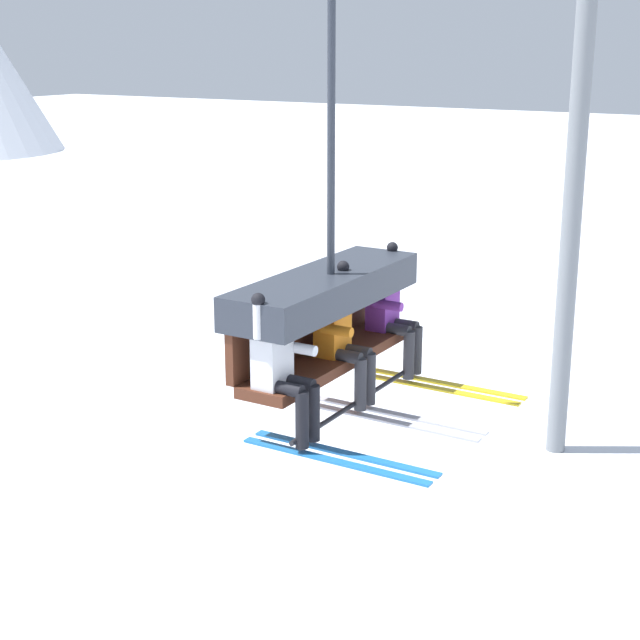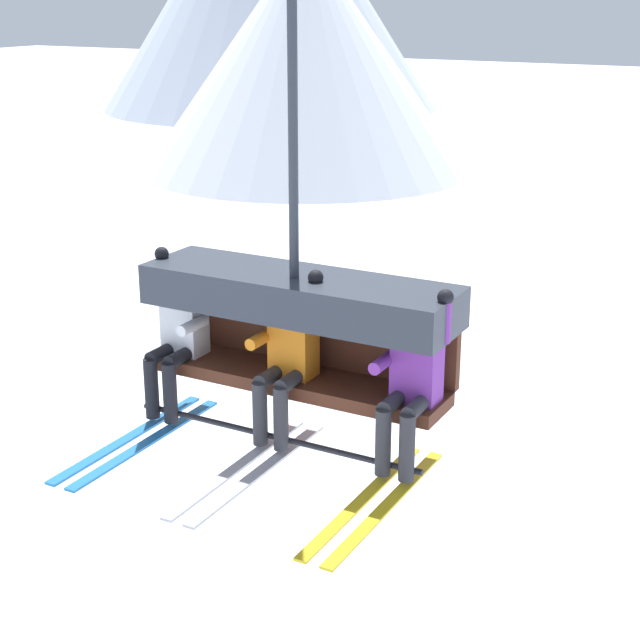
{
  "view_description": "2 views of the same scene",
  "coord_description": "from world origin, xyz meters",
  "views": [
    {
      "loc": [
        -6.78,
        -5.06,
        7.63
      ],
      "look_at": [
        0.44,
        -0.75,
        5.22
      ],
      "focal_mm": 55.0,
      "sensor_mm": 36.0,
      "label": 1
    },
    {
      "loc": [
        3.95,
        -6.66,
        7.6
      ],
      "look_at": [
        0.66,
        -0.63,
        5.27
      ],
      "focal_mm": 55.0,
      "sensor_mm": 36.0,
      "label": 2
    }
  ],
  "objects": [
    {
      "name": "chairlift_chair",
      "position": [
        0.54,
        -0.73,
        5.39
      ],
      "size": [
        2.4,
        0.74,
        4.75
      ],
      "color": "#512819"
    },
    {
      "name": "mountain_peak_central",
      "position": [
        -17.15,
        30.75,
        4.89
      ],
      "size": [
        14.31,
        14.31,
        9.78
      ],
      "color": "white",
      "rests_on": "ground_plane"
    },
    {
      "name": "skier_white",
      "position": [
        -0.45,
        -0.94,
        5.06
      ],
      "size": [
        0.48,
        1.7,
        1.34
      ],
      "color": "silver"
    },
    {
      "name": "skier_orange",
      "position": [
        0.55,
        -0.94,
        5.06
      ],
      "size": [
        0.48,
        1.7,
        1.34
      ],
      "color": "orange"
    },
    {
      "name": "skier_purple",
      "position": [
        1.53,
        -0.94,
        5.06
      ],
      "size": [
        0.48,
        1.7,
        1.34
      ],
      "color": "purple"
    }
  ]
}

